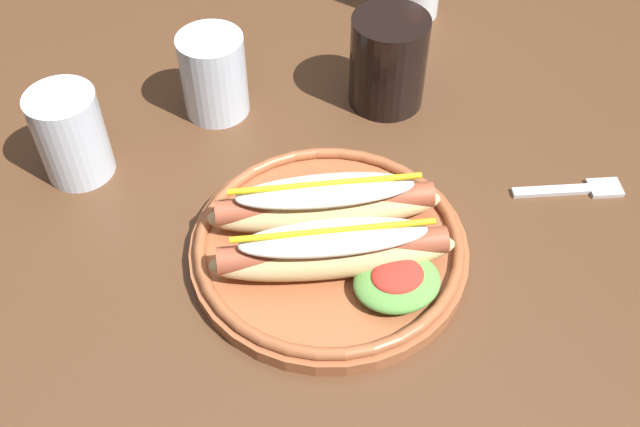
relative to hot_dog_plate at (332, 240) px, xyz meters
name	(u,v)px	position (x,y,z in m)	size (l,w,h in m)	color
dining_table	(254,221)	(-0.05, 0.15, -0.12)	(1.44, 0.88, 0.74)	#51331E
hot_dog_plate	(332,240)	(0.00, 0.00, 0.00)	(0.28, 0.28, 0.08)	#9E5633
fork	(577,189)	(0.28, 0.01, -0.02)	(0.12, 0.05, 0.00)	silver
soda_cup	(388,61)	(0.14, 0.22, 0.03)	(0.09, 0.09, 0.11)	black
water_cup	(214,75)	(-0.06, 0.26, 0.03)	(0.08, 0.08, 0.10)	silver
extra_cup	(71,135)	(-0.23, 0.20, 0.03)	(0.07, 0.07, 0.10)	silver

